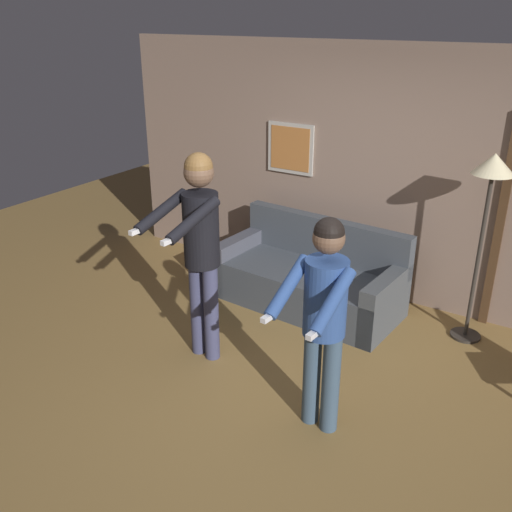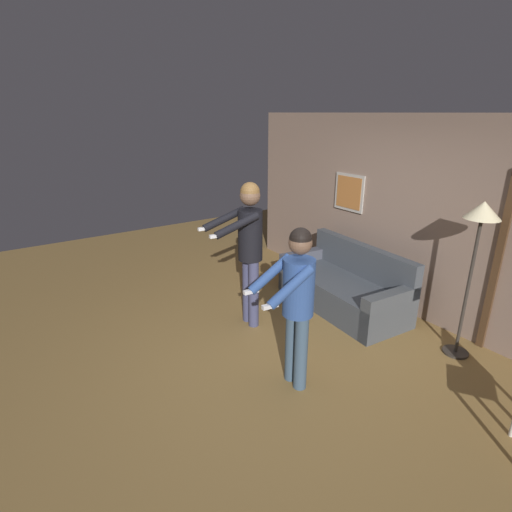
% 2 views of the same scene
% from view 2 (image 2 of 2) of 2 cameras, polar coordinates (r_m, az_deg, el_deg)
% --- Properties ---
extents(ground_plane, '(12.00, 12.00, 0.00)m').
position_cam_2_polar(ground_plane, '(4.67, 3.87, -14.13)').
color(ground_plane, olive).
extents(back_wall_assembly, '(6.40, 0.10, 2.60)m').
position_cam_2_polar(back_wall_assembly, '(5.59, 21.66, 4.95)').
color(back_wall_assembly, '#876E5F').
rests_on(back_wall_assembly, ground_plane).
extents(couch, '(1.96, 0.99, 0.87)m').
position_cam_2_polar(couch, '(5.75, 12.43, -4.52)').
color(couch, '#42484F').
rests_on(couch, ground_plane).
extents(torchiere_lamp, '(0.36, 0.36, 1.77)m').
position_cam_2_polar(torchiere_lamp, '(4.68, 29.35, 3.59)').
color(torchiere_lamp, '#332D28').
rests_on(torchiere_lamp, ground_plane).
extents(person_standing_left, '(0.47, 0.77, 1.84)m').
position_cam_2_polar(person_standing_left, '(4.86, -1.05, 2.29)').
color(person_standing_left, '#3E4062').
rests_on(person_standing_left, ground_plane).
extents(person_standing_right, '(0.47, 0.65, 1.64)m').
position_cam_2_polar(person_standing_right, '(3.78, 5.85, -5.65)').
color(person_standing_right, '#3B5268').
rests_on(person_standing_right, ground_plane).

